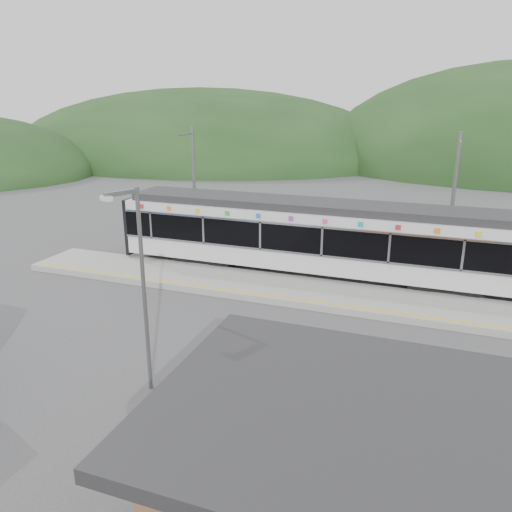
% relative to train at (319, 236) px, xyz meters
% --- Properties ---
extents(ground, '(120.00, 120.00, 0.00)m').
position_rel_train_xyz_m(ground, '(-1.05, -6.00, -2.06)').
color(ground, '#4C4C4F').
rests_on(ground, ground).
extents(hills, '(146.00, 149.00, 26.00)m').
position_rel_train_xyz_m(hills, '(5.13, -0.71, -2.06)').
color(hills, '#1E3D19').
rests_on(hills, ground).
extents(platform, '(26.00, 3.20, 0.30)m').
position_rel_train_xyz_m(platform, '(-1.05, -2.70, -1.91)').
color(platform, '#9E9E99').
rests_on(platform, ground).
extents(yellow_line, '(26.00, 0.10, 0.01)m').
position_rel_train_xyz_m(yellow_line, '(-1.05, -4.00, -1.76)').
color(yellow_line, yellow).
rests_on(yellow_line, platform).
extents(train, '(20.44, 3.01, 3.74)m').
position_rel_train_xyz_m(train, '(0.00, 0.00, 0.00)').
color(train, black).
rests_on(train, ground).
extents(catenary_mast_west, '(0.18, 1.80, 7.00)m').
position_rel_train_xyz_m(catenary_mast_west, '(-8.05, 2.56, 1.58)').
color(catenary_mast_west, slate).
rests_on(catenary_mast_west, ground).
extents(catenary_mast_east, '(0.18, 1.80, 7.00)m').
position_rel_train_xyz_m(catenary_mast_east, '(5.95, 2.56, 1.58)').
color(catenary_mast_east, slate).
rests_on(catenary_mast_east, ground).
extents(station_shelter, '(9.20, 6.20, 3.00)m').
position_rel_train_xyz_m(station_shelter, '(4.94, -15.00, -0.51)').
color(station_shelter, brown).
rests_on(station_shelter, ground).
extents(lamp_post, '(0.51, 1.14, 6.21)m').
position_rel_train_xyz_m(lamp_post, '(-2.43, -11.79, 1.64)').
color(lamp_post, slate).
rests_on(lamp_post, ground).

